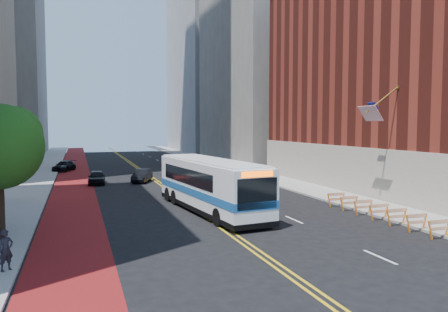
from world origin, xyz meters
The scene contains 17 objects.
ground centered at (0.00, 0.00, 0.00)m, with size 160.00×160.00×0.00m, color black.
sidewalk_left centered at (-12.00, 30.00, 0.07)m, with size 4.00×140.00×0.15m, color gray.
sidewalk_right centered at (12.00, 30.00, 0.07)m, with size 4.00×140.00×0.15m, color gray.
bus_lane_paint centered at (-8.10, 30.00, 0.00)m, with size 3.60×140.00×0.01m, color maroon.
center_line_inner centered at (-0.18, 30.00, 0.00)m, with size 0.14×140.00×0.01m, color gold.
center_line_outer centered at (0.18, 30.00, 0.00)m, with size 0.14×140.00×0.01m, color gold.
lane_dashes centered at (4.80, 38.00, 0.01)m, with size 0.14×98.20×0.01m.
brick_building centered at (21.93, 12.00, 10.96)m, with size 18.73×36.00×22.00m.
midrise_right_near centered at (23.00, 48.00, 20.00)m, with size 18.00×26.00×40.00m, color slate.
midrise_right_far centered at (24.00, 78.00, 27.50)m, with size 20.00×28.00×55.00m, color gray.
construction_barriers centered at (9.60, 3.42, 0.68)m, with size 1.42×10.91×1.00m.
street_tree centered at (-11.24, 6.04, 4.91)m, with size 4.20×4.20×6.70m.
transit_bus centered at (0.63, 10.16, 1.83)m, with size 4.25×12.99×3.51m.
car_a centered at (-5.95, 26.81, 0.67)m, with size 1.58×3.93×1.34m, color black.
car_b centered at (-1.50, 26.90, 0.65)m, with size 1.38×3.95×1.30m, color black.
car_c centered at (-9.30, 40.71, 0.63)m, with size 1.78×4.37×1.27m, color black.
pedestrian centered at (-10.40, 0.80, 0.96)m, with size 0.59×0.39×1.61m, color black.
Camera 1 is at (-7.69, -17.60, 5.78)m, focal length 35.00 mm.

